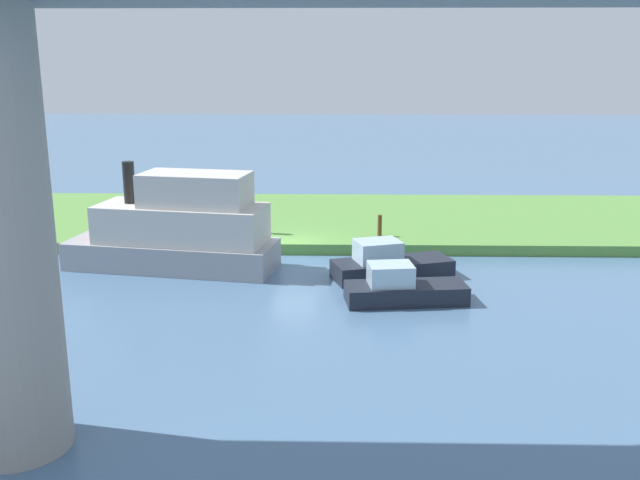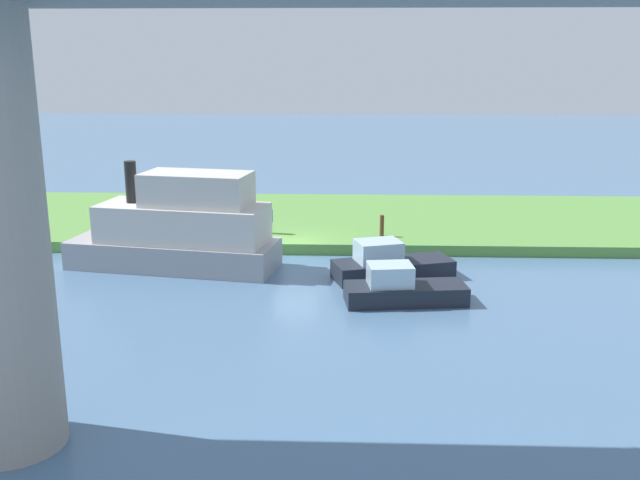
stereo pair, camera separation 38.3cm
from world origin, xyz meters
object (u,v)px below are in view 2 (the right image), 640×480
(motorboat_white, at_px, (402,289))
(pontoon_yellow, at_px, (389,265))
(person_on_bank, at_px, (269,219))
(motorboat_red, at_px, (179,229))
(marker_buoy, at_px, (36,353))
(mooring_post, at_px, (382,226))

(motorboat_white, xyz_separation_m, pontoon_yellow, (0.28, -2.90, 0.05))
(person_on_bank, height_order, pontoon_yellow, person_on_bank)
(motorboat_red, xyz_separation_m, marker_buoy, (2.04, 9.72, -1.40))
(person_on_bank, bearing_deg, motorboat_red, 50.99)
(motorboat_red, relative_size, pontoon_yellow, 1.80)
(mooring_post, relative_size, motorboat_white, 0.22)
(person_on_bank, distance_m, motorboat_white, 10.03)
(person_on_bank, bearing_deg, motorboat_white, 124.58)
(motorboat_white, height_order, pontoon_yellow, pontoon_yellow)
(mooring_post, bearing_deg, motorboat_white, 92.66)
(motorboat_red, distance_m, motorboat_white, 9.96)
(motorboat_red, xyz_separation_m, motorboat_white, (-8.99, 4.14, -1.13))
(marker_buoy, bearing_deg, motorboat_white, -153.16)
(mooring_post, height_order, motorboat_red, motorboat_red)
(motorboat_white, height_order, marker_buoy, motorboat_white)
(person_on_bank, height_order, motorboat_red, motorboat_red)
(mooring_post, distance_m, pontoon_yellow, 4.99)
(person_on_bank, bearing_deg, marker_buoy, 68.82)
(pontoon_yellow, height_order, marker_buoy, pontoon_yellow)
(mooring_post, bearing_deg, person_on_bank, -3.86)
(mooring_post, xyz_separation_m, motorboat_white, (-0.37, 7.88, -0.48))
(mooring_post, xyz_separation_m, motorboat_red, (8.63, 3.73, 0.65))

